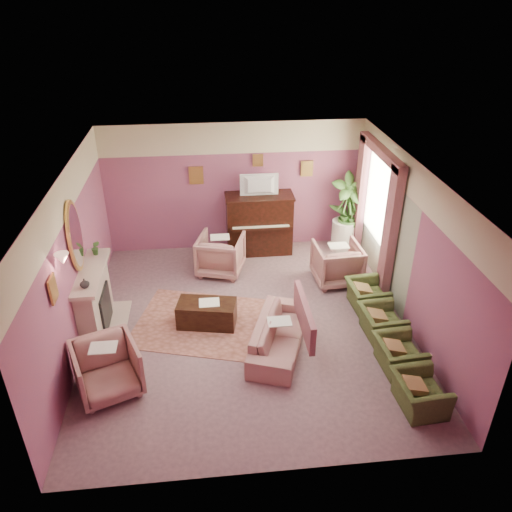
{
  "coord_description": "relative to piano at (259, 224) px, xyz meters",
  "views": [
    {
      "loc": [
        -0.62,
        -7.03,
        5.35
      ],
      "look_at": [
        0.18,
        0.4,
        1.16
      ],
      "focal_mm": 35.0,
      "sensor_mm": 36.0,
      "label": 1
    }
  ],
  "objects": [
    {
      "name": "curtain_left",
      "position": [
        2.12,
        -2.05,
        0.65
      ],
      "size": [
        0.16,
        0.34,
        2.6
      ],
      "primitive_type": "cube",
      "color": "#864952",
      "rests_on": "floor"
    },
    {
      "name": "palm_plant",
      "position": [
        1.9,
        -0.15,
        0.41
      ],
      "size": [
        0.76,
        0.76,
        1.44
      ],
      "primitive_type": "imported",
      "color": "#376627",
      "rests_on": "palm_pot"
    },
    {
      "name": "piano",
      "position": [
        0.0,
        0.0,
        0.0
      ],
      "size": [
        1.4,
        0.6,
        1.3
      ],
      "primitive_type": "cube",
      "color": "black",
      "rests_on": "floor"
    },
    {
      "name": "wall_back",
      "position": [
        -0.5,
        0.32,
        0.75
      ],
      "size": [
        5.5,
        0.02,
        2.8
      ],
      "primitive_type": "cube",
      "color": "#77426C",
      "rests_on": "floor"
    },
    {
      "name": "piano_keys",
      "position": [
        0.0,
        -0.35,
        0.11
      ],
      "size": [
        1.2,
        0.08,
        0.02
      ],
      "primitive_type": "cube",
      "color": "beige",
      "rests_on": "piano"
    },
    {
      "name": "sofa",
      "position": [
        -0.05,
        -3.33,
        -0.28
      ],
      "size": [
        0.61,
        1.82,
        0.74
      ],
      "primitive_type": "imported",
      "color": "#AD796F",
      "rests_on": "floor"
    },
    {
      "name": "piano_keyshelf",
      "position": [
        -0.0,
        -0.35,
        0.07
      ],
      "size": [
        1.3,
        0.12,
        0.06
      ],
      "primitive_type": "cube",
      "color": "black",
      "rests_on": "piano"
    },
    {
      "name": "area_rug",
      "position": [
        -1.19,
        -2.57,
        -0.64
      ],
      "size": [
        2.9,
        2.41,
        0.01
      ],
      "primitive_type": "cube",
      "rotation": [
        0.0,
        0.0,
        -0.28
      ],
      "color": "#9A5D4E",
      "rests_on": "floor"
    },
    {
      "name": "television",
      "position": [
        0.0,
        -0.05,
        0.95
      ],
      "size": [
        0.8,
        0.12,
        0.48
      ],
      "primitive_type": "imported",
      "color": "black",
      "rests_on": "piano"
    },
    {
      "name": "mirror_frame",
      "position": [
        -3.2,
        -2.48,
        1.15
      ],
      "size": [
        0.04,
        0.72,
        1.2
      ],
      "primitive_type": "ellipsoid",
      "color": "gold",
      "rests_on": "wall_left"
    },
    {
      "name": "palm_pot",
      "position": [
        1.9,
        -0.15,
        -0.48
      ],
      "size": [
        0.34,
        0.34,
        0.34
      ],
      "primitive_type": "cylinder",
      "color": "#A84B3A",
      "rests_on": "floor"
    },
    {
      "name": "olive_chair_d",
      "position": [
        1.72,
        -2.37,
        -0.32
      ],
      "size": [
        0.54,
        0.76,
        0.66
      ],
      "primitive_type": "imported",
      "color": "#435426",
      "rests_on": "floor"
    },
    {
      "name": "sconce_shade",
      "position": [
        -3.12,
        -3.53,
        1.33
      ],
      "size": [
        0.2,
        0.2,
        0.16
      ],
      "primitive_type": "cone",
      "color": "tan",
      "rests_on": "wall_left"
    },
    {
      "name": "stripe_panel",
      "position": [
        2.23,
        -1.38,
        0.42
      ],
      "size": [
        0.01,
        3.0,
        2.15
      ],
      "primitive_type": "cube",
      "color": "#9EA58A",
      "rests_on": "wall_right"
    },
    {
      "name": "side_plant_big",
      "position": [
        1.86,
        -0.13,
        0.22
      ],
      "size": [
        0.3,
        0.3,
        0.34
      ],
      "primitive_type": "imported",
      "color": "#376627",
      "rests_on": "side_table"
    },
    {
      "name": "ceiling",
      "position": [
        -0.5,
        -2.68,
        2.15
      ],
      "size": [
        5.5,
        6.0,
        0.01
      ],
      "primitive_type": "cube",
      "color": "silver",
      "rests_on": "wall_back"
    },
    {
      "name": "wall_right",
      "position": [
        2.25,
        -2.68,
        0.75
      ],
      "size": [
        0.02,
        6.0,
        2.8
      ],
      "primitive_type": "cube",
      "color": "#77426C",
      "rests_on": "floor"
    },
    {
      "name": "fire_ember",
      "position": [
        -2.95,
        -2.48,
        -0.43
      ],
      "size": [
        0.06,
        0.54,
        0.1
      ],
      "primitive_type": "cube",
      "color": "orange",
      "rests_on": "floor"
    },
    {
      "name": "picture_rail_band",
      "position": [
        -0.5,
        0.31,
        1.82
      ],
      "size": [
        5.5,
        0.01,
        0.65
      ],
      "primitive_type": "cube",
      "color": "beige",
      "rests_on": "wall_back"
    },
    {
      "name": "print_left_wall",
      "position": [
        -3.21,
        -3.88,
        1.07
      ],
      "size": [
        0.03,
        0.28,
        0.36
      ],
      "primitive_type": "cube",
      "color": "gold",
      "rests_on": "wall_left"
    },
    {
      "name": "mantel_vase",
      "position": [
        -3.05,
        -2.98,
        0.58
      ],
      "size": [
        0.16,
        0.16,
        0.16
      ],
      "primitive_type": "imported",
      "color": "beige",
      "rests_on": "mantel_shelf"
    },
    {
      "name": "print_back_left",
      "position": [
        -1.3,
        0.28,
        1.07
      ],
      "size": [
        0.3,
        0.03,
        0.38
      ],
      "primitive_type": "cube",
      "color": "gold",
      "rests_on": "wall_back"
    },
    {
      "name": "coffee_table",
      "position": [
        -1.21,
        -2.58,
        -0.43
      ],
      "size": [
        1.08,
        0.68,
        0.45
      ],
      "primitive_type": "cube",
      "rotation": [
        0.0,
        0.0,
        -0.2
      ],
      "color": "black",
      "rests_on": "floor"
    },
    {
      "name": "floral_armchair_front",
      "position": [
        -2.67,
        -4.04,
        -0.2
      ],
      "size": [
        0.87,
        0.87,
        0.9
      ],
      "primitive_type": "imported",
      "color": "#AD796F",
      "rests_on": "floor"
    },
    {
      "name": "curtain_right",
      "position": [
        2.12,
        -0.21,
        0.65
      ],
      "size": [
        0.16,
        0.34,
        2.6
      ],
      "primitive_type": "cube",
      "color": "#864952",
      "rests_on": "floor"
    },
    {
      "name": "table_paper",
      "position": [
        -1.16,
        -2.58,
        -0.2
      ],
      "size": [
        0.35,
        0.28,
        0.01
      ],
      "primitive_type": "cube",
      "color": "white",
      "rests_on": "coffee_table"
    },
    {
      "name": "side_plant_small",
      "position": [
        1.98,
        -0.23,
        0.19
      ],
      "size": [
        0.16,
        0.16,
        0.28
      ],
      "primitive_type": "imported",
      "color": "#376627",
      "rests_on": "side_table"
    },
    {
      "name": "print_back_mid",
      "position": [
        0.0,
        0.28,
        1.35
      ],
      "size": [
        0.22,
        0.03,
        0.26
      ],
      "primitive_type": "cube",
      "color": "gold",
      "rests_on": "wall_back"
    },
    {
      "name": "olive_chair_b",
      "position": [
        1.72,
        -4.01,
        -0.32
      ],
      "size": [
        0.54,
        0.76,
        0.66
      ],
      "primitive_type": "imported",
      "color": "#435426",
      "rests_on": "floor"
    },
    {
      "name": "floral_armchair_right",
      "position": [
        1.39,
        -1.42,
        -0.2
      ],
      "size": [
        0.87,
        0.87,
        0.9
      ],
      "primitive_type": "imported",
      "color": "#AD796F",
      "rests_on": "floor"
    },
    {
      "name": "side_table",
      "position": [
        1.86,
        -0.13,
        -0.3
      ],
      "size": [
        0.52,
        0.52,
        0.7
      ],
      "primitive_type": "cylinder",
      "color": "white",
      "rests_on": "floor"
    },
    {
      "name": "print_back_right",
      "position": [
        1.05,
        0.28,
        1.13
      ],
      "size": [
        0.26,
        0.03,
        0.34
      ],
      "primitive_type": "cube",
      "color": "gold",
      "rests_on": "wall_back"
    },
    {
      "name": "pelmet",
      "position": [
        2.12,
        -1.13,
        1.91
      ],
      "size": [
        0.16,
        2.2,
        0.16
      ],
      "primitive_type": "cube",
      "color": "#864952",
      "rests_on": "wall_right"
    },
    {
      "name": "hearth",
      "position": [
        -2.89,
        -2.48,
        -0.64
      ],
      "size": [
        0.55,
        1.5,
        0.02
      ],
      "primitive_type": "cube",
      "color": "#BFA794",
      "rests_on": "floor"
    },
    {
      "name": "floral_armchair_left",
      "position": [
        -0.88,
        -0.81,
        -0.2
      ],
      "size": [
        0.87,
        0.87,
        0.9
      ],
      "primitive_type": "imported",
      "color": "#AD796F",
      "rests_on": "floor"
    },
    {
      "name": "wall_front",
      "position": [
        -0.5,
        -5.68,
        0.75
      ],
      "size": [
        5.5,
        0.02,
        2.8
      ],
      "primitive_type": "cube",
      "color": "#77426C",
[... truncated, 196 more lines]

